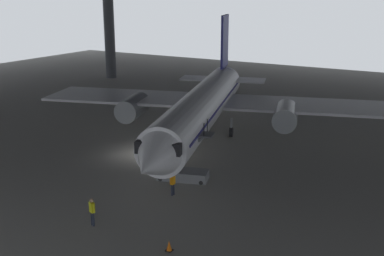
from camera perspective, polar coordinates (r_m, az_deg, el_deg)
name	(u,v)px	position (r m, az deg, el deg)	size (l,w,h in m)	color
ground_plane	(145,154)	(40.89, -5.62, -3.06)	(110.00, 110.00, 0.00)	gray
airplane_main	(203,106)	(43.27, 1.31, 2.66)	(33.07, 33.45, 10.80)	white
boarding_stairs	(184,170)	(35.05, -1.00, -5.01)	(4.29, 2.54, 4.52)	slate
crew_worker_near_nose	(92,210)	(28.91, -11.77, -9.53)	(0.51, 0.34, 1.71)	#232838
crew_worker_by_stairs	(173,183)	(32.39, -2.31, -6.51)	(0.24, 0.55, 1.57)	#232838
traffic_cone_orange	(169,246)	(26.13, -2.73, -13.79)	(0.36, 0.36, 0.60)	black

